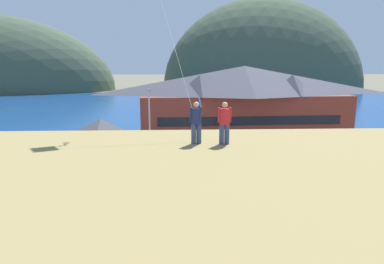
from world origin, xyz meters
name	(u,v)px	position (x,y,z in m)	size (l,w,h in m)	color
ground_plane	(194,210)	(0.00, 0.00, 0.00)	(600.00, 600.00, 0.00)	#66604C
parking_lot_pad	(192,185)	(0.00, 5.00, 0.05)	(40.00, 20.00, 0.10)	gray
bay_water	(183,107)	(0.00, 60.00, 0.01)	(360.00, 84.00, 0.03)	navy
far_hill_east_peak	(261,89)	(33.47, 118.08, 0.00)	(81.31, 63.15, 72.55)	#42513D
harbor_lodge	(244,103)	(7.63, 21.73, 5.41)	(29.01, 10.33, 10.24)	brown
storage_shed_near_lot	(102,147)	(-8.25, 7.77, 2.90)	(5.59, 5.98, 5.59)	#474C56
wharf_dock	(176,125)	(-1.49, 32.86, 0.35)	(3.20, 11.91, 0.70)	#70604C
moored_boat_wharfside	(156,123)	(-4.95, 33.26, 0.72)	(2.71, 7.17, 2.16)	#23564C
moored_boat_outer_mooring	(196,120)	(2.03, 36.13, 0.72)	(2.67, 7.42, 2.16)	silver
moored_boat_inner_slip	(155,122)	(-5.13, 33.56, 0.72)	(3.35, 8.29, 2.16)	#23564C
parked_car_lone_by_shed	(218,172)	(2.37, 5.45, 1.06)	(4.30, 2.25, 1.82)	silver
parked_car_front_row_end	(283,167)	(8.57, 6.75, 1.06)	(4.36, 2.38, 1.82)	slate
parked_car_back_row_left	(306,191)	(8.49, 0.67, 1.06)	(4.26, 2.17, 1.82)	red
parked_car_mid_row_near	(34,172)	(-14.03, 6.15, 1.06)	(4.25, 2.15, 1.82)	silver
parked_car_front_row_red	(169,195)	(-1.83, 0.30, 1.06)	(4.33, 2.31, 1.82)	#9EA3A8
parked_car_corner_spot	(346,164)	(14.94, 7.51, 1.06)	(4.34, 2.34, 1.82)	#9EA3A8
parked_car_mid_row_center	(77,201)	(-8.29, -0.47, 1.06)	(4.27, 2.20, 1.82)	#9EA3A8
parked_car_back_row_right	(244,196)	(3.64, -0.01, 1.06)	(4.27, 2.19, 1.82)	silver
parking_light_pole	(150,124)	(-4.03, 10.55, 4.63)	(0.24, 0.78, 7.95)	#ADADB2
person_kite_flyer	(196,121)	(-0.39, -9.51, 8.28)	(0.52, 0.69, 1.86)	#384770
person_companion	(225,122)	(0.76, -9.63, 8.27)	(0.55, 0.40, 1.74)	#384770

